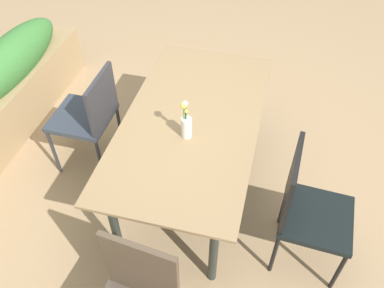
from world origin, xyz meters
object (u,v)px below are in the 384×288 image
(dining_table, at_px, (192,126))
(chair_near_left, at_px, (306,206))
(chair_far_side, at_px, (89,114))
(flower_vase, at_px, (186,124))

(dining_table, height_order, chair_near_left, chair_near_left)
(chair_far_side, xyz_separation_m, chair_near_left, (-0.47, -1.69, -0.01))
(dining_table, distance_m, chair_near_left, 0.94)
(chair_near_left, distance_m, flower_vase, 0.92)
(chair_far_side, relative_size, chair_near_left, 0.96)
(chair_far_side, distance_m, chair_near_left, 1.75)
(chair_far_side, relative_size, flower_vase, 3.04)
(dining_table, xyz_separation_m, chair_far_side, (0.08, 0.85, -0.14))
(dining_table, height_order, flower_vase, flower_vase)
(chair_far_side, xyz_separation_m, flower_vase, (-0.25, -0.85, 0.31))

